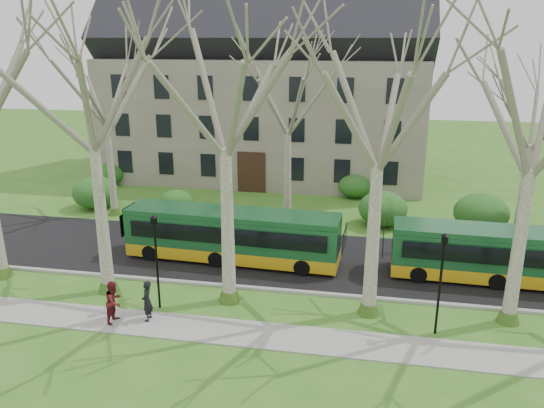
{
  "coord_description": "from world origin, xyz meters",
  "views": [
    {
      "loc": [
        2.9,
        -21.12,
        11.67
      ],
      "look_at": [
        -1.59,
        3.0,
        3.91
      ],
      "focal_mm": 35.0,
      "sensor_mm": 36.0,
      "label": 1
    }
  ],
  "objects_px": {
    "pedestrian_b": "(114,302)",
    "bus_lead": "(232,235)",
    "bus_follow": "(508,255)",
    "pedestrian_a": "(147,301)"
  },
  "relations": [
    {
      "from": "pedestrian_a",
      "to": "pedestrian_b",
      "type": "xyz_separation_m",
      "value": [
        -1.32,
        -0.36,
        0.02
      ]
    },
    {
      "from": "bus_lead",
      "to": "pedestrian_b",
      "type": "relative_size",
      "value": 6.24
    },
    {
      "from": "pedestrian_b",
      "to": "bus_lead",
      "type": "bearing_deg",
      "value": -18.5
    },
    {
      "from": "bus_lead",
      "to": "bus_follow",
      "type": "bearing_deg",
      "value": 2.4
    },
    {
      "from": "bus_lead",
      "to": "pedestrian_b",
      "type": "xyz_separation_m",
      "value": [
        -3.28,
        -7.27,
        -0.51
      ]
    },
    {
      "from": "bus_lead",
      "to": "bus_follow",
      "type": "height_order",
      "value": "bus_lead"
    },
    {
      "from": "bus_follow",
      "to": "pedestrian_b",
      "type": "distance_m",
      "value": 18.68
    },
    {
      "from": "bus_follow",
      "to": "pedestrian_a",
      "type": "bearing_deg",
      "value": -155.11
    },
    {
      "from": "bus_follow",
      "to": "pedestrian_b",
      "type": "bearing_deg",
      "value": -155.7
    },
    {
      "from": "bus_follow",
      "to": "pedestrian_a",
      "type": "height_order",
      "value": "bus_follow"
    }
  ]
}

